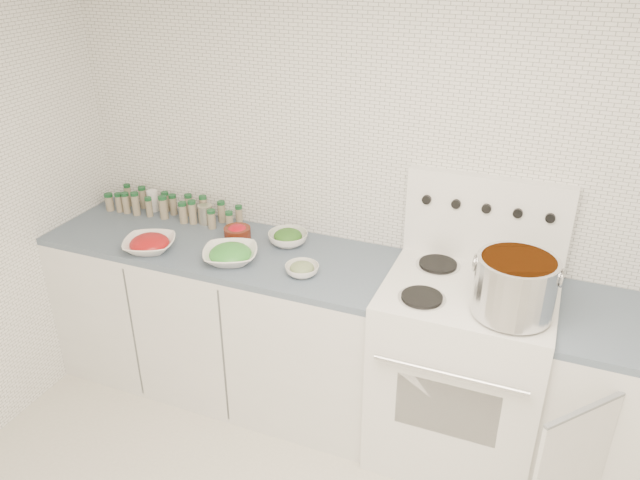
# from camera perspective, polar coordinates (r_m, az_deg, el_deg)

# --- Properties ---
(room_walls) EXTENTS (3.54, 3.04, 2.52)m
(room_walls) POSITION_cam_1_polar(r_m,az_deg,el_deg) (1.71, -7.25, -2.35)
(room_walls) COLOR white
(room_walls) RESTS_ON ground
(counter_left) EXTENTS (1.85, 0.62, 0.90)m
(counter_left) POSITION_cam_1_polar(r_m,az_deg,el_deg) (3.52, -8.79, -6.91)
(counter_left) COLOR white
(counter_left) RESTS_ON ground
(stove) EXTENTS (0.76, 0.70, 1.36)m
(stove) POSITION_cam_1_polar(r_m,az_deg,el_deg) (3.12, 12.72, -11.15)
(stove) COLOR white
(stove) RESTS_ON ground
(stock_pot) EXTENTS (0.35, 0.33, 0.25)m
(stock_pot) POSITION_cam_1_polar(r_m,az_deg,el_deg) (2.66, 17.41, -3.86)
(stock_pot) COLOR silver
(stock_pot) RESTS_ON stove
(bowl_tomato) EXTENTS (0.34, 0.34, 0.09)m
(bowl_tomato) POSITION_cam_1_polar(r_m,az_deg,el_deg) (3.29, -15.32, -0.34)
(bowl_tomato) COLOR white
(bowl_tomato) RESTS_ON counter_left
(bowl_snowpea) EXTENTS (0.35, 0.35, 0.09)m
(bowl_snowpea) POSITION_cam_1_polar(r_m,az_deg,el_deg) (3.10, -8.20, -1.31)
(bowl_snowpea) COLOR white
(bowl_snowpea) RESTS_ON counter_left
(bowl_broccoli) EXTENTS (0.25, 0.25, 0.08)m
(bowl_broccoli) POSITION_cam_1_polar(r_m,az_deg,el_deg) (3.24, -2.95, 0.24)
(bowl_broccoli) COLOR white
(bowl_broccoli) RESTS_ON counter_left
(bowl_zucchini) EXTENTS (0.21, 0.21, 0.06)m
(bowl_zucchini) POSITION_cam_1_polar(r_m,az_deg,el_deg) (2.96, -1.66, -2.67)
(bowl_zucchini) COLOR white
(bowl_zucchini) RESTS_ON counter_left
(bowl_pepper) EXTENTS (0.14, 0.14, 0.09)m
(bowl_pepper) POSITION_cam_1_polar(r_m,az_deg,el_deg) (3.30, -7.57, 0.66)
(bowl_pepper) COLOR #541C0E
(bowl_pepper) RESTS_ON counter_left
(salt_canister) EXTENTS (0.07, 0.07, 0.12)m
(salt_canister) POSITION_cam_1_polar(r_m,az_deg,el_deg) (3.74, -15.02, 3.50)
(salt_canister) COLOR white
(salt_canister) RESTS_ON counter_left
(tin_can) EXTENTS (0.10, 0.10, 0.11)m
(tin_can) POSITION_cam_1_polar(r_m,az_deg,el_deg) (3.52, -10.43, 2.34)
(tin_can) COLOR #B8B09B
(tin_can) RESTS_ON counter_left
(spice_cluster) EXTENTS (0.84, 0.16, 0.14)m
(spice_cluster) POSITION_cam_1_polar(r_m,az_deg,el_deg) (3.63, -13.58, 2.98)
(spice_cluster) COLOR gray
(spice_cluster) RESTS_ON counter_left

